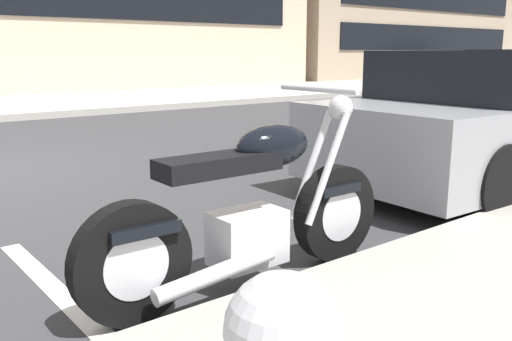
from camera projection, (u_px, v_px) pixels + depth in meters
The scene contains 5 objects.
sidewalk_far_curb at pixel (305, 89), 18.49m from camera, with size 120.00×5.00×0.14m, color #ADA89E.
parking_stall_stripe at pixel (68, 302), 2.91m from camera, with size 0.12×2.20×0.01m, color silver.
parked_motorcycle at pixel (251, 214), 3.03m from camera, with size 1.99×0.62×1.10m.
parked_car_second_in_row at pixel (498, 121), 5.56m from camera, with size 4.21×1.94×1.31m.
car_opposite_curb at pixel (497, 70), 20.07m from camera, with size 4.35×2.02×1.39m.
Camera 1 is at (-0.90, -6.60, 1.29)m, focal length 38.67 mm.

